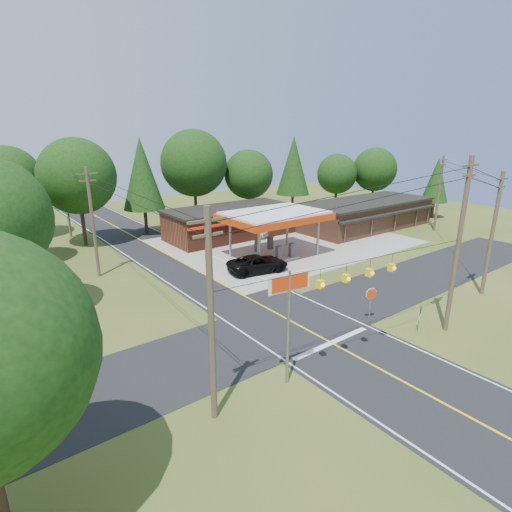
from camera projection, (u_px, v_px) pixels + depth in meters
ground at (293, 323)px, 28.04m from camera, size 120.00×120.00×0.00m
main_highway at (293, 322)px, 28.03m from camera, size 8.00×120.00×0.02m
cross_road at (293, 322)px, 28.03m from camera, size 70.00×7.00×0.02m
lane_center_yellow at (293, 322)px, 28.03m from camera, size 0.15×110.00×0.00m
gas_canopy at (275, 217)px, 41.86m from camera, size 10.60×7.40×4.88m
convenience_store at (231, 222)px, 50.75m from camera, size 16.40×7.55×3.80m
strip_building at (366, 214)px, 55.77m from camera, size 20.40×8.75×3.80m
utility_pole_near_right at (458, 245)px, 25.25m from camera, size 1.80×0.30×11.50m
utility_pole_near_left at (211, 316)px, 17.22m from camera, size 1.80×0.30×10.00m
utility_pole_far_left at (93, 221)px, 35.61m from camera, size 1.80×0.30×10.00m
utility_pole_right_b at (492, 233)px, 31.51m from camera, size 1.80×0.30×10.00m
utility_pole_far_right at (439, 192)px, 52.93m from camera, size 1.80×0.30×10.00m
utility_pole_north at (66, 200)px, 49.57m from camera, size 0.30×0.30×9.50m
overhead_beacons at (359, 263)px, 21.05m from camera, size 17.04×2.04×1.03m
treeline_backdrop at (156, 182)px, 44.59m from camera, size 70.27×51.59×13.30m
suv_car at (258, 264)px, 38.01m from camera, size 6.91×6.91×1.63m
sedan_car at (252, 232)px, 50.74m from camera, size 5.65×5.65×1.45m
big_stop_sign at (289, 302)px, 19.97m from camera, size 2.32×0.50×6.31m
octagonal_stop_sign at (371, 296)px, 27.78m from camera, size 0.80×0.38×2.49m
route_sign_post at (420, 316)px, 26.44m from camera, size 0.39×0.15×1.98m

